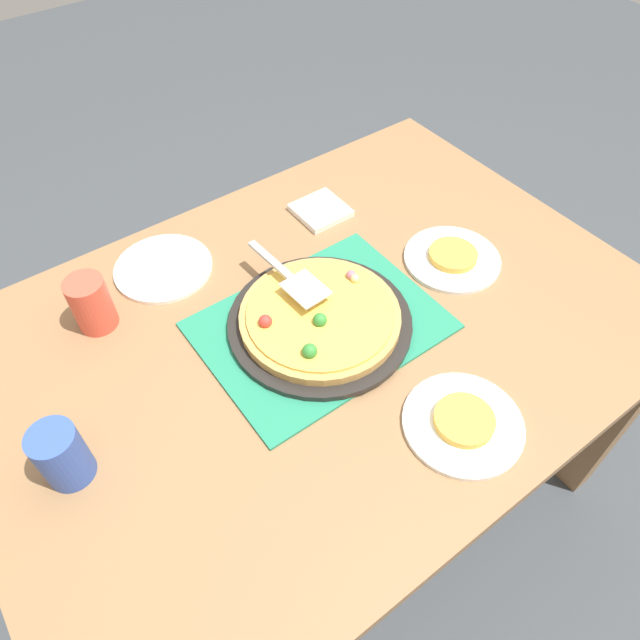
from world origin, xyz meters
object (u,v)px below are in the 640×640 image
Objects in this scene: plate_far_right at (452,259)px; cup_near at (91,304)px; pizza_server at (290,277)px; served_slice_left at (464,420)px; napkin_stack at (321,210)px; served_slice_right at (453,255)px; pizza_pan at (320,322)px; plate_side at (163,268)px; pizza at (320,316)px; plate_near_left at (463,424)px; cup_far at (62,455)px.

cup_near is at bearing -22.35° from plate_far_right.
cup_near is at bearing -26.82° from pizza_server.
served_slice_left is at bearing 99.83° from pizza_server.
napkin_stack is (-0.59, -0.02, -0.05)m from cup_near.
plate_far_right is 2.00× the size of served_slice_right.
served_slice_left is at bearing 101.53° from pizza_pan.
plate_side is 0.31m from pizza_server.
pizza reaches higher than plate_side.
served_slice_right reaches higher than plate_far_right.
plate_near_left is 1.00× the size of plate_far_right.
plate_side is 0.66m from served_slice_right.
pizza_pan is 0.36m from plate_far_right.
served_slice_left is (0.29, 0.32, 0.01)m from plate_far_right.
cup_near is 0.52× the size of pizza_server.
plate_far_right is 0.95× the size of pizza_server.
pizza_pan reaches higher than plate_far_right.
served_slice_left reaches higher than plate_side.
pizza_server reaches higher than plate_near_left.
pizza_server reaches higher than napkin_stack.
plate_side is 0.73m from served_slice_left.
cup_far reaches higher than pizza_server.
served_slice_right is 0.92× the size of napkin_stack.
plate_near_left is 0.44m from served_slice_right.
plate_far_right is 0.35m from napkin_stack.
pizza is 1.50× the size of plate_side.
pizza_pan is 1.15× the size of pizza.
plate_near_left is 1.83× the size of cup_near.
cup_far is at bearing 60.19° from cup_near.
pizza_server reaches higher than plate_far_right.
pizza is at bearing -178.58° from cup_far.
pizza is 1.42× the size of pizza_server.
pizza reaches higher than plate_near_left.
cup_far is 0.52× the size of pizza_server.
pizza_server is (0.01, -0.10, 0.06)m from pizza_pan.
served_slice_right is at bearing 90.00° from plate_far_right.
pizza reaches higher than napkin_stack.
cup_near is at bearing 20.16° from plate_side.
plate_near_left is 0.73m from plate_side.
pizza_server is (-0.36, 0.18, 0.01)m from cup_near.
served_slice_left is 0.76m from cup_near.
pizza_server is at bearing -17.68° from served_slice_right.
pizza is 0.39m from plate_side.
pizza reaches higher than plate_far_right.
served_slice_left is at bearing 101.71° from pizza.
pizza_server reaches higher than pizza.
plate_near_left is at bearing 110.45° from plate_side.
plate_side is at bearing -61.77° from pizza.
served_slice_left is 0.92× the size of cup_near.
pizza_pan is 0.36m from served_slice_right.
served_slice_left is at bearing 125.03° from cup_near.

